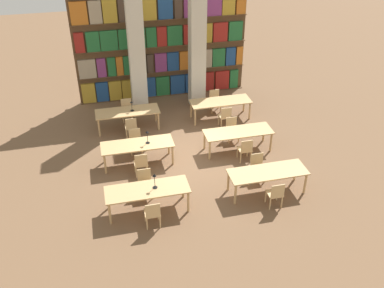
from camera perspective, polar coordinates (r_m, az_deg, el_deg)
name	(u,v)px	position (r m, az deg, el deg)	size (l,w,h in m)	color
ground_plane	(190,157)	(14.64, -0.22, -1.76)	(40.00, 40.00, 0.00)	brown
bookshelf_bank	(161,34)	(17.93, -4.09, 14.41)	(7.12, 0.35, 5.50)	brown
pillar_left	(136,39)	(16.57, -7.53, 13.74)	(0.60, 0.60, 6.00)	beige
pillar_center	(197,34)	(16.96, 0.70, 14.44)	(0.60, 0.60, 6.00)	beige
reading_table_0	(147,191)	(12.12, -5.98, -6.28)	(2.36, 0.84, 0.75)	tan
chair_0	(152,213)	(11.72, -5.29, -9.17)	(0.42, 0.40, 0.86)	tan
chair_1	(145,182)	(12.81, -6.28, -5.10)	(0.42, 0.40, 0.86)	tan
desk_lamp_0	(155,179)	(11.91, -5.02, -4.61)	(0.14, 0.14, 0.48)	black
reading_table_1	(268,173)	(12.92, 10.04, -3.89)	(2.36, 0.84, 0.75)	tan
chair_2	(275,194)	(12.54, 11.07, -6.52)	(0.42, 0.40, 0.86)	tan
chair_3	(258,166)	(13.56, 8.77, -2.94)	(0.42, 0.40, 0.86)	tan
reading_table_2	(137,146)	(14.09, -7.29, -0.27)	(2.36, 0.84, 0.75)	tan
chair_4	(141,163)	(13.62, -6.82, -2.57)	(0.42, 0.40, 0.86)	tan
chair_5	(135,141)	(14.80, -7.55, 0.46)	(0.42, 0.40, 0.86)	tan
desk_lamp_1	(147,135)	(13.90, -5.99, 1.22)	(0.14, 0.14, 0.46)	black
reading_table_3	(238,133)	(14.76, 6.17, 1.44)	(2.36, 0.84, 0.75)	tan
chair_6	(245,149)	(14.32, 7.11, -0.69)	(0.42, 0.40, 0.86)	tan
chair_7	(232,128)	(15.44, 5.37, 2.07)	(0.42, 0.40, 0.86)	tan
reading_table_4	(128,113)	(16.15, -8.60, 4.14)	(2.36, 0.84, 0.75)	tan
chair_8	(131,127)	(15.64, -8.12, 2.29)	(0.42, 0.40, 0.86)	tan
chair_9	(127,109)	(16.87, -8.68, 4.60)	(0.42, 0.40, 0.86)	tan
desk_lamp_2	(132,104)	(15.97, -8.05, 5.27)	(0.14, 0.14, 0.41)	black
reading_table_5	(221,103)	(16.74, 3.83, 5.51)	(2.36, 0.84, 0.75)	tan
chair_10	(225,116)	(16.24, 4.45, 3.74)	(0.42, 0.40, 0.86)	tan
chair_11	(215,100)	(17.43, 3.07, 5.89)	(0.42, 0.40, 0.86)	tan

